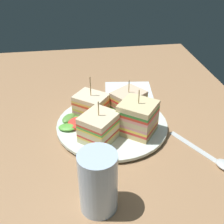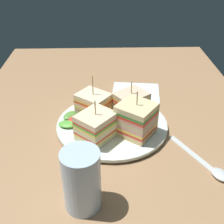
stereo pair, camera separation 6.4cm
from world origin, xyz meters
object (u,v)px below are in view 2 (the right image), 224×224
object	(u,v)px
plate	(112,125)
drinking_glass	(82,184)
sandwich_wedge_0	(94,104)
sandwich_wedge_2	(136,119)
sandwich_wedge_1	(96,126)
spoon	(212,168)
napkin	(136,92)
sandwich_wedge_3	(131,103)

from	to	relation	value
plate	drinking_glass	bearing A→B (deg)	165.96
sandwich_wedge_0	sandwich_wedge_2	world-z (taller)	sandwich_wedge_2
plate	sandwich_wedge_1	xyz separation A→B (cm)	(-5.20, 3.47, 3.39)
sandwich_wedge_1	drinking_glass	size ratio (longest dim) A/B	0.87
sandwich_wedge_2	sandwich_wedge_1	bearing A→B (deg)	45.96
plate	sandwich_wedge_0	distance (cm)	6.93
sandwich_wedge_1	plate	bearing A→B (deg)	7.38
sandwich_wedge_1	spoon	world-z (taller)	sandwich_wedge_1
sandwich_wedge_0	napkin	size ratio (longest dim) A/B	0.76
sandwich_wedge_0	spoon	bearing A→B (deg)	-2.26
sandwich_wedge_3	napkin	world-z (taller)	sandwich_wedge_3
sandwich_wedge_2	drinking_glass	bearing A→B (deg)	96.87
sandwich_wedge_2	napkin	bearing A→B (deg)	-59.22
sandwich_wedge_1	napkin	world-z (taller)	sandwich_wedge_1
sandwich_wedge_2	drinking_glass	xyz separation A→B (cm)	(-17.74, 10.32, -0.13)
sandwich_wedge_3	sandwich_wedge_1	bearing A→B (deg)	13.95
plate	drinking_glass	size ratio (longest dim) A/B	2.30
sandwich_wedge_1	sandwich_wedge_3	size ratio (longest dim) A/B	1.02
sandwich_wedge_2	sandwich_wedge_3	xyz separation A→B (cm)	(8.18, 0.35, -0.90)
sandwich_wedge_0	napkin	distance (cm)	16.78
sandwich_wedge_1	sandwich_wedge_2	world-z (taller)	sandwich_wedge_2
plate	sandwich_wedge_0	world-z (taller)	sandwich_wedge_0
sandwich_wedge_0	napkin	world-z (taller)	sandwich_wedge_0
sandwich_wedge_3	napkin	bearing A→B (deg)	-137.82
spoon	sandwich_wedge_1	bearing A→B (deg)	-141.22
sandwich_wedge_3	spoon	bearing A→B (deg)	91.09
drinking_glass	sandwich_wedge_2	bearing A→B (deg)	-30.18
napkin	drinking_glass	bearing A→B (deg)	161.75
sandwich_wedge_0	sandwich_wedge_3	xyz separation A→B (cm)	(-0.33, -8.78, 0.15)
sandwich_wedge_0	sandwich_wedge_2	size ratio (longest dim) A/B	0.95
drinking_glass	sandwich_wedge_3	bearing A→B (deg)	-21.04
spoon	drinking_glass	world-z (taller)	drinking_glass
sandwich_wedge_0	sandwich_wedge_1	world-z (taller)	sandwich_wedge_0
sandwich_wedge_0	sandwich_wedge_1	bearing A→B (deg)	-48.04
sandwich_wedge_0	sandwich_wedge_2	bearing A→B (deg)	-5.38
plate	sandwich_wedge_3	world-z (taller)	sandwich_wedge_3
sandwich_wedge_1	spoon	xyz separation A→B (cm)	(-9.25, -22.10, -3.74)
sandwich_wedge_2	sandwich_wedge_3	distance (cm)	8.23
spoon	sandwich_wedge_2	bearing A→B (deg)	-156.09
sandwich_wedge_1	sandwich_wedge_2	distance (cm)	8.51
sandwich_wedge_3	spoon	size ratio (longest dim) A/B	0.62
napkin	sandwich_wedge_1	bearing A→B (deg)	153.88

